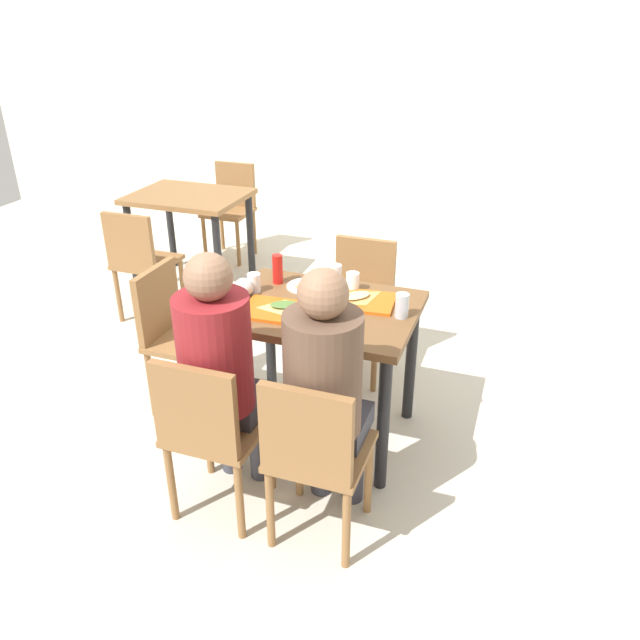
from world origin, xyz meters
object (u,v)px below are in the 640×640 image
(person_in_brown_jacket, at_px, (326,383))
(background_chair_far, at_px, (232,203))
(pizza_slice_d, at_px, (339,325))
(background_chair_near, at_px, (140,258))
(plastic_cup_a, at_px, (335,274))
(foil_bundle, at_px, (244,287))
(chair_near_right, at_px, (314,451))
(paper_plate_center, at_px, (307,286))
(tray_red_near, at_px, (279,311))
(soda_can, at_px, (402,306))
(chair_near_left, at_px, (209,427))
(condiment_bottle, at_px, (278,269))
(tray_red_far, at_px, (359,301))
(pizza_slice_b, at_px, (356,297))
(chair_left_end, at_px, (175,328))
(person_in_red, at_px, (220,363))
(paper_plate_near_edge, at_px, (335,328))
(plastic_cup_d, at_px, (353,282))
(plastic_cup_b, at_px, (302,325))
(main_table, at_px, (320,328))
(chair_far_side, at_px, (360,297))
(background_table, at_px, (190,210))
(pizza_slice_c, at_px, (312,285))

(person_in_brown_jacket, xyz_separation_m, background_chair_far, (-1.93, 2.95, -0.25))
(pizza_slice_d, distance_m, background_chair_near, 2.16)
(plastic_cup_a, bearing_deg, foil_bundle, -139.35)
(chair_near_right, relative_size, paper_plate_center, 3.86)
(tray_red_near, relative_size, soda_can, 2.95)
(background_chair_near, bearing_deg, chair_near_left, -48.29)
(chair_near_left, relative_size, condiment_bottle, 5.31)
(background_chair_near, bearing_deg, tray_red_far, -22.24)
(condiment_bottle, height_order, background_chair_far, condiment_bottle)
(pizza_slice_b, relative_size, foil_bundle, 2.54)
(chair_left_end, bearing_deg, person_in_red, -44.41)
(paper_plate_near_edge, height_order, foil_bundle, foil_bundle)
(plastic_cup_d, distance_m, background_chair_near, 1.92)
(tray_red_near, xyz_separation_m, plastic_cup_b, (0.19, -0.18, 0.04))
(person_in_brown_jacket, bearing_deg, paper_plate_center, 115.38)
(main_table, relative_size, chair_near_left, 1.14)
(chair_near_right, bearing_deg, paper_plate_center, 112.04)
(chair_far_side, xyz_separation_m, person_in_brown_jacket, (0.24, -1.37, 0.25))
(condiment_bottle, bearing_deg, person_in_red, -84.92)
(main_table, bearing_deg, paper_plate_center, 125.55)
(soda_can, bearing_deg, condiment_bottle, 165.73)
(tray_red_near, xyz_separation_m, background_table, (-1.52, 1.73, -0.14))
(pizza_slice_d, height_order, condiment_bottle, condiment_bottle)
(person_in_red, height_order, plastic_cup_a, person_in_red)
(chair_near_right, distance_m, plastic_cup_a, 1.15)
(soda_can, relative_size, background_chair_near, 0.14)
(chair_near_right, xyz_separation_m, person_in_brown_jacket, (-0.00, 0.14, 0.25))
(paper_plate_center, bearing_deg, chair_far_side, 75.21)
(plastic_cup_a, height_order, condiment_bottle, condiment_bottle)
(person_in_brown_jacket, bearing_deg, foil_bundle, 137.69)
(pizza_slice_d, distance_m, foil_bundle, 0.60)
(chair_far_side, relative_size, plastic_cup_d, 8.50)
(chair_far_side, relative_size, plastic_cup_b, 8.50)
(tray_red_far, relative_size, background_chair_far, 0.42)
(pizza_slice_c, distance_m, pizza_slice_d, 0.48)
(main_table, xyz_separation_m, chair_near_right, (0.24, -0.75, -0.15))
(pizza_slice_d, relative_size, plastic_cup_d, 2.55)
(plastic_cup_a, height_order, background_chair_far, plastic_cup_a)
(chair_near_right, xyz_separation_m, foil_bundle, (-0.65, 0.73, 0.33))
(chair_left_end, distance_m, pizza_slice_c, 0.83)
(main_table, bearing_deg, pizza_slice_c, 120.36)
(chair_left_end, relative_size, pizza_slice_c, 3.65)
(person_in_red, distance_m, pizza_slice_d, 0.59)
(pizza_slice_b, bearing_deg, background_chair_far, 129.72)
(chair_near_left, bearing_deg, person_in_brown_jacket, 16.15)
(paper_plate_center, bearing_deg, person_in_red, -96.76)
(person_in_brown_jacket, height_order, pizza_slice_d, person_in_brown_jacket)
(tray_red_near, bearing_deg, paper_plate_near_edge, -13.22)
(pizza_slice_d, distance_m, background_chair_far, 3.15)
(person_in_brown_jacket, height_order, soda_can, person_in_brown_jacket)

